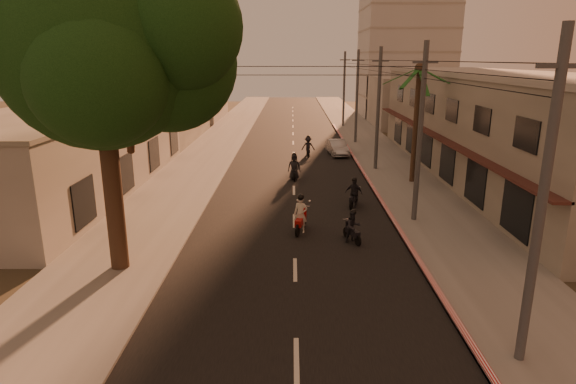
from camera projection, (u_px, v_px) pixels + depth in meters
name	position (u px, v px, depth m)	size (l,w,h in m)	color
ground	(295.00, 293.00, 17.32)	(160.00, 160.00, 0.00)	#383023
road	(294.00, 170.00, 36.58)	(10.00, 140.00, 0.02)	black
sidewalk_right	(392.00, 169.00, 36.51)	(5.00, 140.00, 0.12)	slate
sidewalk_left	(195.00, 169.00, 36.62)	(5.00, 140.00, 0.12)	slate
curb_stripe	(371.00, 185.00, 31.70)	(0.20, 60.00, 0.20)	#B41318
shophouse_row	(493.00, 125.00, 33.57)	(8.80, 34.20, 7.30)	gray
left_building	(72.00, 150.00, 30.21)	(8.20, 24.20, 5.20)	#A69F96
distant_tower	(407.00, 15.00, 67.39)	(12.10, 12.10, 28.00)	#B7B5B2
broadleaf_tree	(111.00, 49.00, 17.16)	(9.60, 8.70, 12.10)	black
palm_tree	(419.00, 75.00, 30.75)	(5.00, 5.00, 8.20)	black
utility_poles	(379.00, 82.00, 34.78)	(1.20, 48.26, 9.00)	#38383A
filler_right	(406.00, 102.00, 59.75)	(8.00, 14.00, 6.00)	#A69F96
filler_left_near	(158.00, 118.00, 49.59)	(8.00, 14.00, 4.40)	#A69F96
filler_left_far	(192.00, 93.00, 66.58)	(8.00, 14.00, 7.00)	#A69F96
scooter_red	(301.00, 215.00, 23.20)	(0.96, 1.94, 1.94)	black
scooter_mid_a	(353.00, 227.00, 21.98)	(1.12, 1.55, 1.59)	black
scooter_mid_b	(354.00, 193.00, 27.21)	(1.23, 1.71, 1.75)	black
scooter_far_a	(294.00, 168.00, 33.41)	(0.90, 1.93, 1.90)	black
scooter_far_b	(308.00, 147.00, 41.22)	(1.13, 1.88, 1.85)	black
parked_car	(337.00, 147.00, 41.99)	(1.88, 4.16, 1.32)	#9C9EA3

